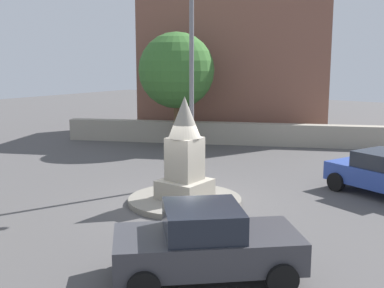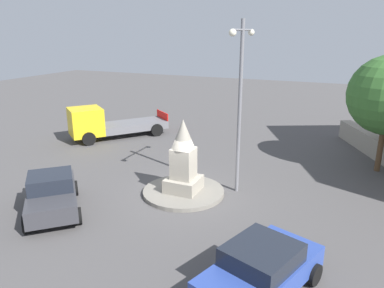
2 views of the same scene
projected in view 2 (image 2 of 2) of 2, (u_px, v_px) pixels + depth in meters
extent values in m
plane|color=#4F4C4C|center=(184.00, 193.00, 16.07)|extent=(80.00, 80.00, 0.00)
cylinder|color=gray|center=(184.00, 192.00, 16.05)|extent=(3.58, 3.58, 0.17)
cube|color=#9E9687|center=(184.00, 184.00, 15.94)|extent=(1.40, 1.40, 0.58)
cube|color=#9E9687|center=(183.00, 163.00, 15.65)|extent=(0.92, 0.92, 1.35)
cone|color=#9E9687|center=(183.00, 134.00, 15.26)|extent=(1.01, 1.01, 1.27)
cylinder|color=slate|center=(240.00, 111.00, 15.27)|extent=(0.16, 0.16, 7.34)
cylinder|color=slate|center=(238.00, 30.00, 13.72)|extent=(1.32, 0.08, 0.08)
cylinder|color=slate|center=(247.00, 30.00, 14.88)|extent=(1.32, 0.08, 0.08)
sphere|color=#F2EACC|center=(233.00, 33.00, 13.18)|extent=(0.28, 0.28, 0.28)
sphere|color=#F2EACC|center=(251.00, 32.00, 15.49)|extent=(0.28, 0.28, 0.28)
cube|color=#38383D|center=(52.00, 197.00, 14.28)|extent=(4.00, 3.91, 0.67)
cube|color=#1E232D|center=(50.00, 181.00, 14.18)|extent=(2.25, 2.26, 0.57)
cylinder|color=black|center=(78.00, 216.00, 13.47)|extent=(0.62, 0.60, 0.64)
cylinder|color=black|center=(26.00, 224.00, 12.89)|extent=(0.62, 0.60, 0.64)
cylinder|color=black|center=(75.00, 188.00, 15.86)|extent=(0.62, 0.60, 0.64)
cylinder|color=black|center=(31.00, 194.00, 15.29)|extent=(0.62, 0.60, 0.64)
cube|color=#2D479E|center=(261.00, 273.00, 9.81)|extent=(4.23, 3.00, 0.63)
cube|color=#1E232D|center=(262.00, 255.00, 9.63)|extent=(2.29, 2.18, 0.52)
cylinder|color=black|center=(260.00, 249.00, 11.42)|extent=(0.68, 0.42, 0.64)
cylinder|color=black|center=(314.00, 274.00, 10.25)|extent=(0.68, 0.42, 0.64)
cube|color=yellow|center=(86.00, 122.00, 23.33)|extent=(2.76, 2.76, 1.75)
cube|color=slate|center=(134.00, 125.00, 24.93)|extent=(4.63, 4.26, 0.50)
cube|color=red|center=(162.00, 115.00, 25.74)|extent=(1.22, 1.50, 0.50)
cylinder|color=black|center=(89.00, 139.00, 22.72)|extent=(0.83, 0.74, 0.84)
cylinder|color=black|center=(82.00, 131.00, 24.37)|extent=(0.83, 0.74, 0.84)
cylinder|color=black|center=(157.00, 130.00, 24.75)|extent=(0.83, 0.74, 0.84)
cylinder|color=black|center=(146.00, 124.00, 26.40)|extent=(0.83, 0.74, 0.84)
cylinder|color=brown|center=(380.00, 147.00, 18.32)|extent=(0.28, 0.28, 2.55)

